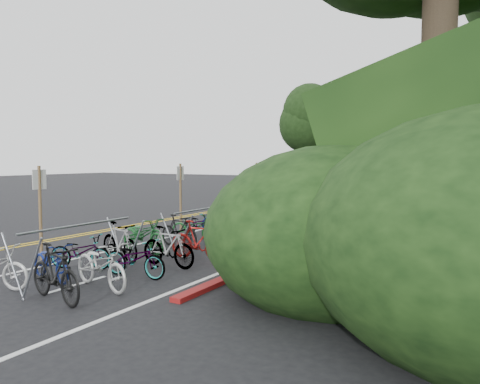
# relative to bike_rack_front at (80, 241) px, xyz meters

# --- Properties ---
(ground) EXTENTS (120.00, 120.00, 0.00)m
(ground) POSITION_rel_bike_rack_front_xyz_m (-3.13, 1.92, -0.92)
(ground) COLOR black
(ground) RESTS_ON ground
(road_markings) EXTENTS (7.47, 80.00, 0.01)m
(road_markings) POSITION_rel_bike_rack_front_xyz_m (-2.50, 12.02, -0.92)
(road_markings) COLOR gold
(road_markings) RESTS_ON ground
(red_curb) EXTENTS (0.25, 28.00, 0.10)m
(red_curb) POSITION_rel_bike_rack_front_xyz_m (2.57, 13.92, -0.87)
(red_curb) COLOR maroon
(red_curb) RESTS_ON ground
(bike_rack_front) EXTENTS (1.19, 2.93, 1.28)m
(bike_rack_front) POSITION_rel_bike_rack_front_xyz_m (0.00, 0.00, 0.00)
(bike_rack_front) COLOR gray
(bike_rack_front) RESTS_ON ground
(bike_racks_rest) EXTENTS (1.14, 23.00, 1.17)m
(bike_racks_rest) POSITION_rel_bike_rack_front_xyz_m (-0.13, 14.92, -0.07)
(bike_racks_rest) COLOR gray
(bike_racks_rest) RESTS_ON ground
(signpost_near) EXTENTS (0.08, 0.40, 2.49)m
(signpost_near) POSITION_rel_bike_rack_front_xyz_m (-2.54, 0.98, 0.50)
(signpost_near) COLOR brown
(signpost_near) RESTS_ON ground
(signposts_rest) EXTENTS (0.08, 18.40, 2.50)m
(signposts_rest) POSITION_rel_bike_rack_front_xyz_m (-2.53, 15.92, 0.51)
(signposts_rest) COLOR brown
(signposts_rest) RESTS_ON ground
(bike_front) EXTENTS (0.58, 1.57, 0.82)m
(bike_front) POSITION_rel_bike_rack_front_xyz_m (-1.88, 4.19, -0.51)
(bike_front) COLOR #144C1E
(bike_front) RESTS_ON ground
(bike_valet) EXTENTS (3.46, 11.42, 1.09)m
(bike_valet) POSITION_rel_bike_rack_front_xyz_m (-0.11, 3.55, -0.44)
(bike_valet) COLOR beige
(bike_valet) RESTS_ON ground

